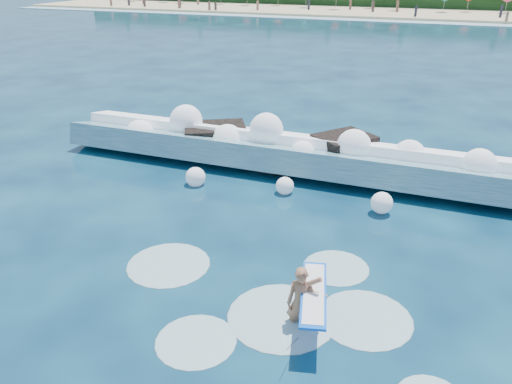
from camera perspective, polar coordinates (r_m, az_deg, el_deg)
ground at (r=15.26m, az=-8.03°, el=-6.19°), size 200.00×200.00×0.00m
beach at (r=89.88m, az=17.81°, el=18.86°), size 140.00×20.00×0.40m
wet_band at (r=78.98m, az=17.08°, el=18.15°), size 140.00×5.00×0.08m
breaking_wave at (r=20.69m, az=3.37°, el=4.35°), size 19.37×2.96×1.67m
rock_cluster at (r=21.53m, az=1.66°, el=4.97°), size 8.74×3.46×1.56m
surfer_with_board at (r=11.84m, az=5.47°, el=-12.28°), size 1.23×2.99×1.83m
wave_spray at (r=20.61m, az=2.56°, el=5.72°), size 15.20×4.54×2.24m
surf_foam at (r=12.83m, az=2.04°, el=-12.65°), size 9.18×5.95×0.13m
beachgoers at (r=87.59m, az=15.63°, el=19.58°), size 108.15×13.67×1.93m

